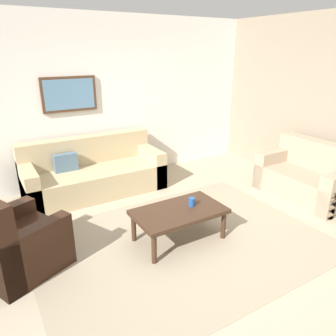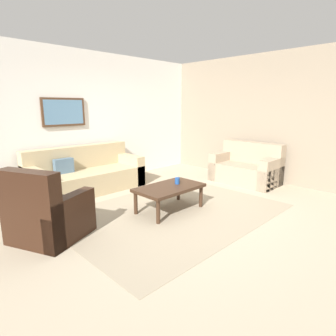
# 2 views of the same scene
# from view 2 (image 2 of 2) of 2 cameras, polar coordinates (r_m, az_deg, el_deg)

# --- Properties ---
(ground_plane) EXTENTS (8.00, 8.00, 0.00)m
(ground_plane) POSITION_cam_2_polar(r_m,az_deg,el_deg) (4.54, 0.98, -9.02)
(ground_plane) COLOR tan
(rear_partition) EXTENTS (6.00, 0.12, 2.80)m
(rear_partition) POSITION_cam_2_polar(r_m,az_deg,el_deg) (6.32, -16.36, 9.64)
(rear_partition) COLOR silver
(rear_partition) RESTS_ON ground_plane
(stone_feature_panel) EXTENTS (0.12, 5.20, 2.80)m
(stone_feature_panel) POSITION_cam_2_polar(r_m,az_deg,el_deg) (6.71, 19.50, 9.58)
(stone_feature_panel) COLOR gray
(stone_feature_panel) RESTS_ON ground_plane
(area_rug) EXTENTS (3.41, 2.50, 0.01)m
(area_rug) POSITION_cam_2_polar(r_m,az_deg,el_deg) (4.53, 0.98, -8.98)
(area_rug) COLOR gray
(area_rug) RESTS_ON ground_plane
(couch_main) EXTENTS (2.20, 0.93, 0.88)m
(couch_main) POSITION_cam_2_polar(r_m,az_deg,el_deg) (5.84, -16.67, -1.57)
(couch_main) COLOR tan
(couch_main) RESTS_ON ground_plane
(couch_loveseat) EXTENTS (0.81, 1.40, 0.88)m
(couch_loveseat) POSITION_cam_2_polar(r_m,az_deg,el_deg) (6.44, 15.86, -0.17)
(couch_loveseat) COLOR gray
(couch_loveseat) RESTS_ON ground_plane
(armchair_leather) EXTENTS (1.06, 1.06, 0.95)m
(armchair_leather) POSITION_cam_2_polar(r_m,az_deg,el_deg) (3.88, -23.67, -9.13)
(armchair_leather) COLOR black
(armchair_leather) RESTS_ON ground_plane
(coffee_table) EXTENTS (1.10, 0.64, 0.41)m
(coffee_table) POSITION_cam_2_polar(r_m,az_deg,el_deg) (4.50, 0.29, -4.38)
(coffee_table) COLOR #382316
(coffee_table) RESTS_ON ground_plane
(cup) EXTENTS (0.08, 0.08, 0.11)m
(cup) POSITION_cam_2_polar(r_m,az_deg,el_deg) (4.60, 1.90, -2.62)
(cup) COLOR #1E478C
(cup) RESTS_ON coffee_table
(framed_artwork) EXTENTS (0.87, 0.04, 0.55)m
(framed_artwork) POSITION_cam_2_polar(r_m,az_deg,el_deg) (6.00, -20.57, 10.68)
(framed_artwork) COLOR #472D1C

